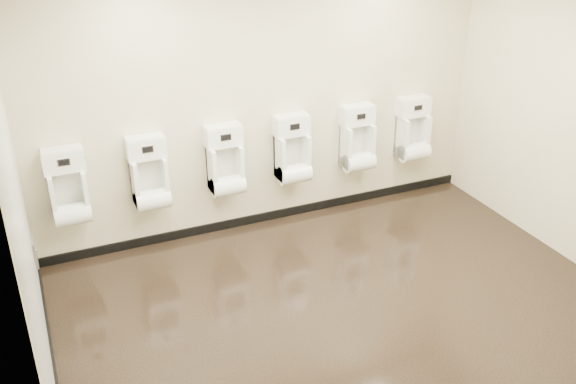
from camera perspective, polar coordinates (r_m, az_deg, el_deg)
name	(u,v)px	position (r m, az deg, el deg)	size (l,w,h in m)	color
ground	(340,304)	(5.98, 4.64, -9.86)	(5.00, 3.50, 0.00)	black
back_wall	(267,102)	(6.75, -1.90, 8.03)	(5.00, 0.02, 2.80)	beige
front_wall	(485,273)	(4.02, 17.15, -6.87)	(5.00, 0.02, 2.80)	beige
left_wall	(21,223)	(4.72, -22.64, -2.57)	(0.02, 3.50, 2.80)	beige
tile_overlay_left	(22,223)	(4.72, -22.58, -2.56)	(0.01, 3.50, 2.80)	silver
skirting_back	(269,216)	(7.28, -1.71, -2.13)	(5.00, 0.02, 0.10)	black
skirting_left	(55,375)	(5.46, -20.00, -15.06)	(0.02, 3.50, 0.10)	black
access_panel	(34,251)	(6.20, -21.63, -4.87)	(0.04, 0.25, 0.25)	#9E9EA3
urinal_0	(69,192)	(6.44, -18.92, -0.02)	(0.39, 0.29, 0.73)	white
urinal_1	(150,178)	(6.52, -12.19, 1.19)	(0.39, 0.29, 0.73)	white
urinal_2	(226,165)	(6.69, -5.57, 2.37)	(0.39, 0.29, 0.73)	white
urinal_3	(293,154)	(6.94, 0.42, 3.40)	(0.39, 0.29, 0.73)	white
urinal_4	(357,143)	(7.27, 6.19, 4.36)	(0.39, 0.29, 0.73)	white
urinal_5	(413,133)	(7.64, 11.05, 5.13)	(0.39, 0.29, 0.73)	white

